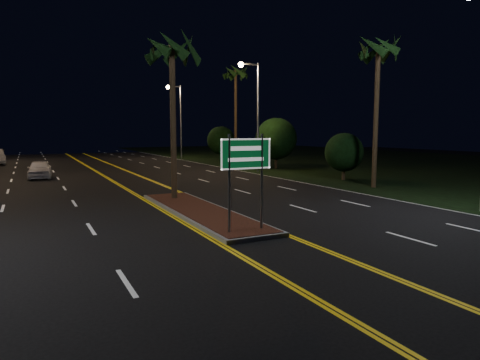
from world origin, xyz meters
TOP-DOWN VIEW (x-y plane):
  - ground at (0.00, 0.00)m, footprint 120.00×120.00m
  - grass_right at (30.00, 25.00)m, footprint 40.00×110.00m
  - median_island at (0.00, 7.00)m, footprint 2.25×10.25m
  - highway_sign at (0.00, 2.80)m, footprint 1.80×0.08m
  - streetlight_right_mid at (10.61, 22.00)m, footprint 1.91×0.44m
  - streetlight_right_far at (10.61, 42.00)m, footprint 1.91×0.44m
  - palm_median at (0.00, 10.50)m, footprint 2.40×2.40m
  - palm_right_near at (12.50, 10.00)m, footprint 2.40×2.40m
  - palm_right_far at (12.80, 30.00)m, footprint 2.40×2.40m
  - shrub_near at (13.50, 14.00)m, footprint 2.70×2.70m
  - shrub_mid at (14.00, 24.00)m, footprint 3.78×3.78m
  - shrub_far at (13.80, 36.00)m, footprint 3.24×3.24m
  - car_near at (-5.66, 24.67)m, footprint 2.24×4.72m
  - warning_sign at (10.80, 20.90)m, footprint 1.08×0.44m

SIDE VIEW (x-z plane):
  - ground at x=0.00m, z-range 0.00..0.00m
  - grass_right at x=30.00m, z-range 0.00..0.01m
  - median_island at x=0.00m, z-range 0.00..0.17m
  - car_near at x=-5.66m, z-range 0.00..1.54m
  - warning_sign at x=10.80m, z-range 0.43..3.15m
  - shrub_near at x=13.50m, z-range 0.30..3.60m
  - shrub_far at x=13.80m, z-range 0.36..4.32m
  - highway_sign at x=0.00m, z-range 0.80..4.00m
  - shrub_mid at x=14.00m, z-range 0.42..5.04m
  - streetlight_right_mid at x=10.61m, z-range 1.16..10.16m
  - streetlight_right_far at x=10.61m, z-range 1.16..10.16m
  - palm_median at x=0.00m, z-range 3.13..11.43m
  - palm_right_near at x=12.50m, z-range 3.56..12.86m
  - palm_right_far at x=12.80m, z-range 3.99..14.29m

